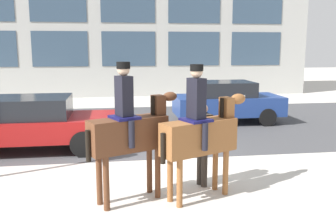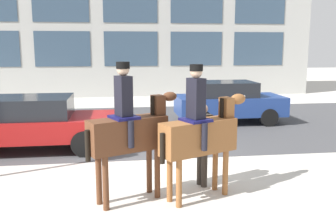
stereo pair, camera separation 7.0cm
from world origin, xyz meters
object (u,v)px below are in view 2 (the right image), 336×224
Objects in this scene: mounted_horse_lead at (129,130)px; street_car_near_lane at (31,122)px; pedestrian_bystander at (202,138)px; street_car_far_lane at (229,102)px; mounted_horse_companion at (200,132)px.

street_car_near_lane is at bearing 98.80° from mounted_horse_lead.
mounted_horse_lead is at bearing -0.42° from pedestrian_bystander.
pedestrian_bystander is 0.43× the size of street_car_far_lane.
pedestrian_bystander is at bearing -4.74° from mounted_horse_lead.
mounted_horse_companion reaches higher than street_car_near_lane.
mounted_horse_companion is 7.37m from street_car_far_lane.
mounted_horse_lead is 0.54× the size of street_car_near_lane.
pedestrian_bystander reaches higher than street_car_far_lane.
street_car_near_lane is 1.20× the size of street_car_far_lane.
mounted_horse_lead reaches higher than pedestrian_bystander.
pedestrian_bystander is (1.49, 0.54, -0.33)m from mounted_horse_lead.
pedestrian_bystander reaches higher than street_car_near_lane.
pedestrian_bystander is 6.75m from street_car_far_lane.
mounted_horse_companion is 0.64× the size of street_car_far_lane.
mounted_horse_companion is 0.67m from pedestrian_bystander.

